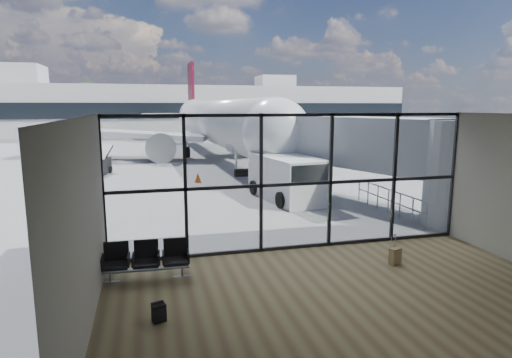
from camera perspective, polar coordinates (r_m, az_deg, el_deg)
name	(u,v)px	position (r m, az deg, el deg)	size (l,w,h in m)	color
ground	(186,145)	(53.42, -9.30, 4.52)	(220.00, 220.00, 0.00)	slate
lounge_shell	(371,202)	(9.67, 15.07, -3.00)	(12.02, 8.01, 4.51)	brown
glass_curtain_wall	(296,183)	(14.04, 5.39, -0.48)	(12.10, 0.12, 4.50)	white
jet_bridge	(340,145)	(22.33, 11.17, 4.49)	(8.00, 16.50, 4.33)	#9C9EA1
apron_railing	(388,197)	(19.85, 17.23, -2.36)	(0.06, 5.46, 1.11)	gray
far_terminal	(170,109)	(75.08, -11.38, 9.14)	(80.00, 12.20, 11.00)	#AAA9A6
tree_3	(15,106)	(87.88, -29.42, 8.43)	(4.95, 4.95, 7.12)	#382619
tree_4	(52,103)	(86.55, -25.57, 9.14)	(5.61, 5.61, 8.07)	#382619
tree_5	(87,100)	(85.63, -21.61, 9.82)	(6.27, 6.27, 9.03)	#382619
seating_row	(146,258)	(12.40, -14.41, -10.13)	(2.36, 0.75, 1.04)	gray
backpack	(159,313)	(10.11, -12.80, -17.02)	(0.34, 0.33, 0.44)	black
suitcase	(395,256)	(13.69, 18.08, -9.74)	(0.38, 0.32, 0.91)	olive
airliner	(217,122)	(41.53, -5.28, 7.54)	(34.88, 40.37, 10.40)	silver
service_van	(288,178)	(21.70, 4.28, 0.18)	(3.04, 5.35, 2.21)	silver
belt_loader	(95,166)	(31.44, -20.71, 1.64)	(2.27, 4.39, 1.93)	black
mobile_stairs	(74,171)	(29.73, -23.11, 0.95)	(2.15, 3.66, 2.47)	yellow
traffic_cone_a	(198,178)	(27.01, -7.75, 0.19)	(0.43, 0.43, 0.62)	#DE510B
traffic_cone_b	(294,183)	(24.87, 5.09, -0.60)	(0.42, 0.42, 0.60)	red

